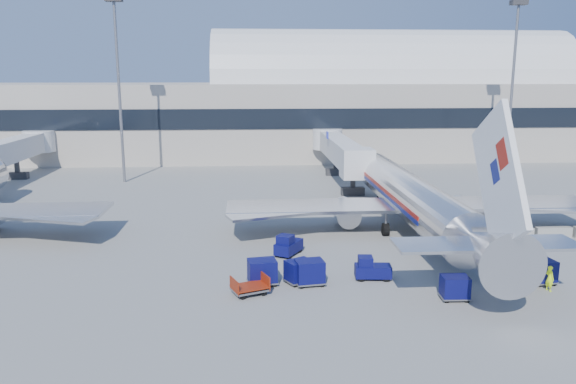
{
  "coord_description": "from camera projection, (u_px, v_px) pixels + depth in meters",
  "views": [
    {
      "loc": [
        -3.94,
        -41.61,
        13.31
      ],
      "look_at": [
        -0.71,
        6.0,
        3.39
      ],
      "focal_mm": 35.0,
      "sensor_mm": 36.0,
      "label": 1
    }
  ],
  "objects": [
    {
      "name": "cart_solo_far",
      "position": [
        540.0,
        271.0,
        36.4
      ],
      "size": [
        1.99,
        1.62,
        1.6
      ],
      "rotation": [
        0.0,
        0.0,
        0.14
      ],
      "color": "#090A47",
      "rests_on": "ground"
    },
    {
      "name": "terminal",
      "position": [
        193.0,
        110.0,
        95.84
      ],
      "size": [
        170.0,
        28.15,
        21.0
      ],
      "color": "#B2AA9E",
      "rests_on": "ground"
    },
    {
      "name": "cart_open_red",
      "position": [
        250.0,
        288.0,
        34.72
      ],
      "size": [
        2.55,
        2.2,
        0.57
      ],
      "rotation": [
        0.0,
        0.0,
        0.38
      ],
      "color": "slate",
      "rests_on": "ground"
    },
    {
      "name": "ground",
      "position": [
        302.0,
        250.0,
        43.61
      ],
      "size": [
        260.0,
        260.0,
        0.0
      ],
      "primitive_type": "plane",
      "color": "gray",
      "rests_on": "ground"
    },
    {
      "name": "tug_lead",
      "position": [
        371.0,
        269.0,
        37.3
      ],
      "size": [
        2.47,
        1.38,
        1.55
      ],
      "rotation": [
        0.0,
        0.0,
        -0.08
      ],
      "color": "#090A47",
      "rests_on": "ground"
    },
    {
      "name": "jetbridge_mid",
      "position": [
        8.0,
        152.0,
        70.62
      ],
      "size": [
        4.4,
        27.5,
        6.25
      ],
      "color": "silver",
      "rests_on": "ground"
    },
    {
      "name": "jetbridge_near",
      "position": [
        338.0,
        149.0,
        73.41
      ],
      "size": [
        4.4,
        27.5,
        6.25
      ],
      "color": "silver",
      "rests_on": "ground"
    },
    {
      "name": "airliner_main",
      "position": [
        414.0,
        199.0,
        48.08
      ],
      "size": [
        32.0,
        37.26,
        12.07
      ],
      "color": "silver",
      "rests_on": "ground"
    },
    {
      "name": "barrier_mid",
      "position": [
        553.0,
        232.0,
        46.89
      ],
      "size": [
        3.0,
        0.55,
        0.9
      ],
      "primitive_type": "cube",
      "color": "#9E9E96",
      "rests_on": "ground"
    },
    {
      "name": "tug_left",
      "position": [
        288.0,
        245.0,
        42.32
      ],
      "size": [
        2.39,
        2.83,
        1.66
      ],
      "rotation": [
        0.0,
        0.0,
        1.03
      ],
      "color": "#090A47",
      "rests_on": "ground"
    },
    {
      "name": "cart_train_c",
      "position": [
        262.0,
        271.0,
        36.26
      ],
      "size": [
        2.09,
        1.71,
        1.67
      ],
      "rotation": [
        0.0,
        0.0,
        0.15
      ],
      "color": "#090A47",
      "rests_on": "ground"
    },
    {
      "name": "cart_train_b",
      "position": [
        299.0,
        271.0,
        36.58
      ],
      "size": [
        2.15,
        1.98,
        1.52
      ],
      "rotation": [
        0.0,
        0.0,
        0.5
      ],
      "color": "#090A47",
      "rests_on": "ground"
    },
    {
      "name": "ramp_worker",
      "position": [
        550.0,
        278.0,
        35.22
      ],
      "size": [
        0.56,
        0.69,
        1.64
      ],
      "primitive_type": "imported",
      "rotation": [
        0.0,
        0.0,
        1.88
      ],
      "color": "#BDEE19",
      "rests_on": "ground"
    },
    {
      "name": "barrier_near",
      "position": [
        515.0,
        233.0,
        46.67
      ],
      "size": [
        3.0,
        0.55,
        0.9
      ],
      "primitive_type": "cube",
      "color": "#9E9E96",
      "rests_on": "ground"
    },
    {
      "name": "cart_train_a",
      "position": [
        310.0,
        272.0,
        36.23
      ],
      "size": [
        2.06,
        1.7,
        1.65
      ],
      "rotation": [
        0.0,
        0.0,
        0.15
      ],
      "color": "#090A47",
      "rests_on": "ground"
    },
    {
      "name": "cart_solo_near",
      "position": [
        455.0,
        287.0,
        33.85
      ],
      "size": [
        1.73,
        1.35,
        1.48
      ],
      "rotation": [
        0.0,
        0.0,
        -0.04
      ],
      "color": "#090A47",
      "rests_on": "ground"
    },
    {
      "name": "mast_west",
      "position": [
        118.0,
        63.0,
        68.58
      ],
      "size": [
        2.0,
        1.2,
        22.6
      ],
      "color": "slate",
      "rests_on": "ground"
    },
    {
      "name": "mast_east",
      "position": [
        514.0,
        64.0,
        71.89
      ],
      "size": [
        2.0,
        1.2,
        22.6
      ],
      "color": "slate",
      "rests_on": "ground"
    },
    {
      "name": "tug_right",
      "position": [
        497.0,
        255.0,
        40.26
      ],
      "size": [
        2.42,
        2.48,
        1.51
      ],
      "rotation": [
        0.0,
        0.0,
        -0.82
      ],
      "color": "#090A47",
      "rests_on": "ground"
    }
  ]
}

